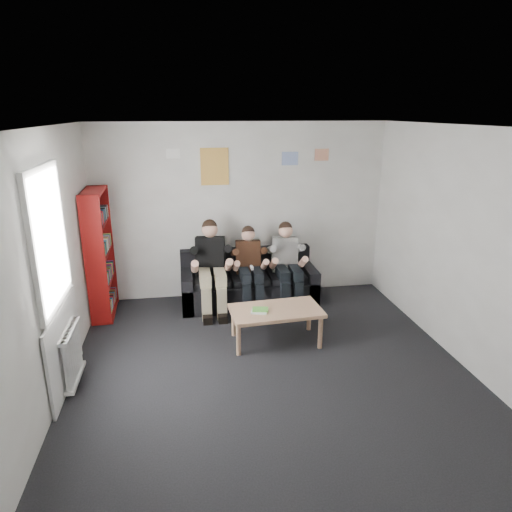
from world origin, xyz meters
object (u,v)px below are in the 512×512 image
at_px(person_left, 212,268).
at_px(person_right, 287,266).
at_px(bookshelf, 100,254).
at_px(sofa, 248,284).
at_px(person_middle, 250,268).
at_px(coffee_table, 276,313).

xyz_separation_m(person_left, person_right, (1.14, 0.00, -0.03)).
bearing_deg(person_left, bookshelf, -174.88).
relative_size(sofa, person_left, 1.53).
xyz_separation_m(sofa, person_left, (-0.57, -0.20, 0.37)).
height_order(bookshelf, person_right, bookshelf).
height_order(person_left, person_middle, person_left).
xyz_separation_m(bookshelf, person_middle, (2.13, -0.10, -0.30)).
bearing_deg(coffee_table, bookshelf, 151.15).
height_order(coffee_table, person_right, person_right).
bearing_deg(bookshelf, person_right, -4.48).
height_order(bookshelf, person_middle, bookshelf).
xyz_separation_m(sofa, person_middle, (-0.00, -0.19, 0.33)).
height_order(bookshelf, coffee_table, bookshelf).
distance_m(coffee_table, person_left, 1.38).
relative_size(coffee_table, person_right, 0.90).
bearing_deg(person_right, person_left, -173.52).
xyz_separation_m(sofa, person_right, (0.57, -0.19, 0.34)).
xyz_separation_m(person_left, person_middle, (0.57, 0.01, -0.04)).
relative_size(bookshelf, person_middle, 1.49).
bearing_deg(coffee_table, person_middle, 97.76).
bearing_deg(coffee_table, person_right, 70.36).
relative_size(person_middle, person_right, 0.97).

